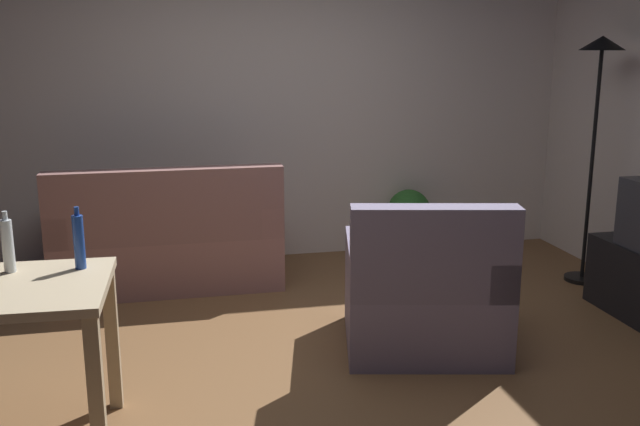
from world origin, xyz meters
name	(u,v)px	position (x,y,z in m)	size (l,w,h in m)	color
ground_plane	(322,365)	(0.00, 0.00, -0.01)	(5.20, 4.40, 0.02)	brown
wall_rear	(263,95)	(0.00, 2.20, 1.35)	(5.20, 0.10, 2.70)	silver
couch	(168,244)	(-0.81, 1.59, 0.31)	(1.63, 0.84, 0.92)	#996B66
torchiere_lamp	(598,93)	(2.25, 0.99, 1.41)	(0.32, 0.32, 1.81)	black
potted_plant	(409,218)	(1.17, 1.90, 0.33)	(0.36, 0.36, 0.57)	brown
armchair	(425,296)	(0.64, 0.09, 0.32)	(1.06, 1.02, 0.92)	gray
bottle_clear	(8,245)	(-1.51, -0.36, 0.88)	(0.05, 0.05, 0.28)	silver
bottle_blue	(79,241)	(-1.20, -0.37, 0.89)	(0.05, 0.05, 0.29)	#2347A3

